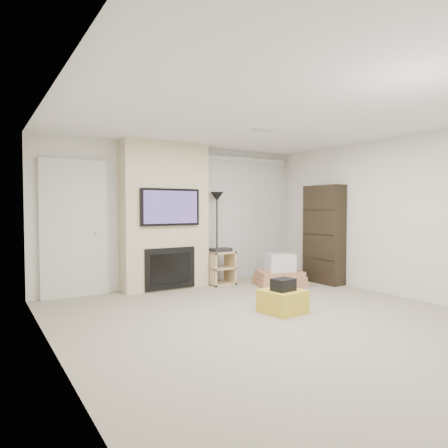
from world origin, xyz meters
TOP-DOWN VIEW (x-y plane):
  - floor at (0.00, 0.00)m, footprint 5.00×5.50m
  - ceiling at (0.00, 0.00)m, footprint 5.00×5.50m
  - wall_back at (0.00, 2.75)m, footprint 5.00×0.00m
  - wall_left at (-2.50, 0.00)m, footprint 0.00×5.50m
  - wall_right at (2.50, 0.00)m, footprint 0.00×5.50m
  - hvac_vent at (0.40, 0.80)m, footprint 0.35×0.18m
  - ottoman at (0.32, 0.25)m, footprint 0.56×0.56m
  - black_bag at (0.30, 0.21)m, footprint 0.31×0.25m
  - fireplace_wall at (-0.35, 2.54)m, footprint 1.50×0.47m
  - entry_door at (-1.80, 2.71)m, footprint 1.02×0.11m
  - vertical_blinds at (1.40, 2.70)m, footprint 1.98×0.10m
  - floor_lamp at (0.67, 2.50)m, footprint 0.25×0.25m
  - av_stand at (0.64, 2.33)m, footprint 0.45×0.38m
  - box_stack at (1.51, 1.71)m, footprint 1.01×0.89m
  - bookshelf at (2.34, 1.46)m, footprint 0.30×0.80m

SIDE VIEW (x-z plane):
  - floor at x=0.00m, z-range 0.00..0.00m
  - ottoman at x=0.32m, z-range 0.00..0.30m
  - box_stack at x=1.51m, z-range -0.07..0.50m
  - av_stand at x=0.64m, z-range 0.02..0.68m
  - black_bag at x=0.30m, z-range 0.30..0.46m
  - bookshelf at x=2.34m, z-range 0.00..1.80m
  - entry_door at x=-1.80m, z-range -0.02..2.12m
  - fireplace_wall at x=-0.35m, z-range -0.01..2.49m
  - wall_back at x=0.00m, z-range 0.00..2.50m
  - wall_left at x=-2.50m, z-range 0.00..2.50m
  - wall_right at x=2.50m, z-range 0.00..2.50m
  - vertical_blinds at x=1.40m, z-range 0.09..2.46m
  - floor_lamp at x=0.67m, z-range 0.48..2.16m
  - hvac_vent at x=0.40m, z-range 2.49..2.50m
  - ceiling at x=0.00m, z-range 2.50..2.50m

